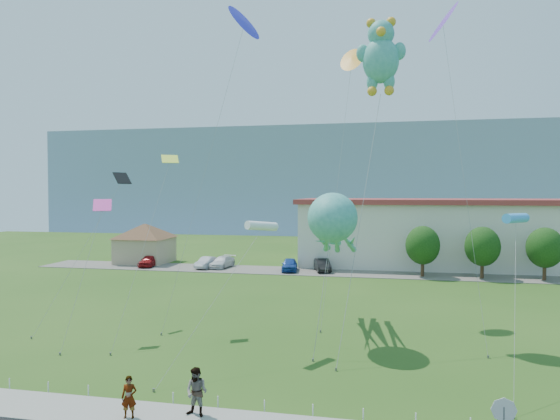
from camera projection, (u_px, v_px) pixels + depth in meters
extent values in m
plane|color=#274D15|center=(249.00, 397.00, 21.90)|extent=(160.00, 160.00, 0.00)
cube|color=#59544C|center=(330.00, 272.00, 56.18)|extent=(70.00, 6.00, 0.06)
cube|color=#7591A2|center=(361.00, 180.00, 138.99)|extent=(160.00, 50.00, 25.00)
cube|color=tan|center=(145.00, 250.00, 63.84)|extent=(6.00, 6.00, 3.20)
pyramid|color=brown|center=(145.00, 231.00, 63.76)|extent=(9.20, 9.20, 1.80)
cube|color=beige|center=(554.00, 236.00, 59.68)|extent=(60.00, 14.00, 7.60)
cube|color=maroon|center=(555.00, 202.00, 59.54)|extent=(61.00, 15.00, 0.60)
cylinder|color=red|center=(504.00, 410.00, 15.82)|extent=(0.76, 0.04, 0.76)
cylinder|color=white|center=(504.00, 410.00, 15.80)|extent=(0.80, 0.02, 0.80)
cylinder|color=white|center=(10.00, 384.00, 22.81)|extent=(0.05, 0.05, 0.50)
cylinder|color=white|center=(48.00, 387.00, 22.41)|extent=(0.05, 0.05, 0.50)
cylinder|color=white|center=(88.00, 391.00, 22.02)|extent=(0.05, 0.05, 0.50)
cylinder|color=white|center=(130.00, 394.00, 21.62)|extent=(0.05, 0.05, 0.50)
cylinder|color=white|center=(173.00, 398.00, 21.22)|extent=(0.05, 0.05, 0.50)
cylinder|color=white|center=(218.00, 402.00, 20.82)|extent=(0.05, 0.05, 0.50)
cylinder|color=white|center=(264.00, 406.00, 20.42)|extent=(0.05, 0.05, 0.50)
cylinder|color=white|center=(313.00, 410.00, 20.02)|extent=(0.05, 0.05, 0.50)
cylinder|color=white|center=(363.00, 415.00, 19.62)|extent=(0.05, 0.05, 0.50)
cylinder|color=white|center=(416.00, 419.00, 19.23)|extent=(0.05, 0.05, 0.50)
cylinder|color=#3F2B19|center=(422.00, 267.00, 53.17)|extent=(0.36, 0.36, 2.20)
ellipsoid|color=#14380F|center=(423.00, 245.00, 53.09)|extent=(3.60, 3.60, 4.14)
cylinder|color=#3F2B19|center=(482.00, 268.00, 51.97)|extent=(0.36, 0.36, 2.20)
ellipsoid|color=#14380F|center=(482.00, 246.00, 51.89)|extent=(3.60, 3.60, 4.14)
cylinder|color=#3F2B19|center=(544.00, 270.00, 50.78)|extent=(0.36, 0.36, 2.20)
ellipsoid|color=#14380F|center=(545.00, 248.00, 50.70)|extent=(3.60, 3.60, 4.14)
imported|color=gray|center=(129.00, 397.00, 19.67)|extent=(0.68, 0.53, 1.65)
imported|color=gray|center=(197.00, 392.00, 19.82)|extent=(1.04, 0.87, 1.93)
imported|color=#A11318|center=(150.00, 261.00, 60.44)|extent=(1.87, 4.18, 1.40)
imported|color=#B9B7BE|center=(206.00, 262.00, 59.14)|extent=(1.83, 4.06, 1.29)
imported|color=silver|center=(222.00, 262.00, 59.50)|extent=(2.46, 4.72, 1.31)
imported|color=#1C429A|center=(290.00, 265.00, 56.85)|extent=(2.25, 4.42, 1.44)
imported|color=black|center=(322.00, 265.00, 56.67)|extent=(2.57, 4.54, 1.41)
ellipsoid|color=teal|center=(332.00, 218.00, 29.53)|extent=(2.97, 3.86, 2.97)
sphere|color=white|center=(321.00, 213.00, 28.48)|extent=(0.47, 0.47, 0.47)
sphere|color=white|center=(340.00, 213.00, 28.27)|extent=(0.47, 0.47, 0.47)
cylinder|color=slate|center=(313.00, 360.00, 26.56)|extent=(0.10, 0.10, 0.16)
cylinder|color=gray|center=(322.00, 293.00, 27.57)|extent=(0.72, 2.46, 6.57)
ellipsoid|color=teal|center=(381.00, 61.00, 32.28)|extent=(2.34, 1.99, 2.93)
sphere|color=teal|center=(381.00, 34.00, 32.22)|extent=(1.71, 1.71, 1.71)
sphere|color=gold|center=(371.00, 23.00, 32.32)|extent=(0.63, 0.63, 0.63)
sphere|color=gold|center=(391.00, 22.00, 32.06)|extent=(0.63, 0.63, 0.63)
sphere|color=gold|center=(381.00, 32.00, 31.51)|extent=(0.63, 0.63, 0.63)
ellipsoid|color=teal|center=(363.00, 53.00, 32.49)|extent=(0.81, 0.58, 1.14)
ellipsoid|color=teal|center=(399.00, 51.00, 32.02)|extent=(0.81, 0.58, 1.14)
ellipsoid|color=teal|center=(372.00, 82.00, 32.43)|extent=(0.72, 0.63, 1.17)
ellipsoid|color=teal|center=(389.00, 81.00, 32.21)|extent=(0.72, 0.63, 1.17)
sphere|color=gold|center=(372.00, 91.00, 32.28)|extent=(0.63, 0.63, 0.63)
sphere|color=gold|center=(389.00, 91.00, 32.06)|extent=(0.63, 0.63, 0.63)
cylinder|color=slate|center=(336.00, 369.00, 25.13)|extent=(0.10, 0.10, 0.16)
cylinder|color=gray|center=(361.00, 214.00, 28.74)|extent=(2.12, 8.37, 15.24)
cone|color=orange|center=(352.00, 59.00, 37.92)|extent=(1.80, 1.33, 1.33)
cylinder|color=slate|center=(320.00, 331.00, 32.03)|extent=(0.10, 0.10, 0.16)
cylinder|color=gray|center=(337.00, 185.00, 34.98)|extent=(1.52, 7.02, 18.82)
cube|color=black|center=(122.00, 178.00, 35.22)|extent=(1.29, 1.29, 0.86)
cylinder|color=slate|center=(31.00, 338.00, 30.65)|extent=(0.10, 0.10, 0.16)
cylinder|color=gray|center=(80.00, 253.00, 32.94)|extent=(3.10, 5.67, 9.67)
cylinder|color=#369EF5|center=(516.00, 218.00, 25.85)|extent=(0.50, 2.25, 0.87)
cylinder|color=slate|center=(514.00, 417.00, 19.84)|extent=(0.10, 0.10, 0.16)
cylinder|color=gray|center=(515.00, 306.00, 22.85)|extent=(1.66, 6.76, 7.33)
cube|color=#D3F239|center=(170.00, 159.00, 33.74)|extent=(1.29, 1.29, 0.86)
cylinder|color=slate|center=(110.00, 354.00, 27.55)|extent=(0.10, 0.10, 0.16)
cylinder|color=gray|center=(143.00, 248.00, 30.64)|extent=(0.60, 6.86, 10.93)
cone|color=#2123BF|center=(244.00, 22.00, 34.49)|extent=(1.80, 1.33, 1.33)
cylinder|color=slate|center=(161.00, 334.00, 31.42)|extent=(0.10, 0.10, 0.16)
cylinder|color=gray|center=(205.00, 172.00, 32.96)|extent=(4.18, 4.76, 20.47)
cone|color=#622DB4|center=(443.00, 21.00, 33.47)|extent=(1.80, 1.33, 1.33)
cylinder|color=slate|center=(488.00, 357.00, 27.08)|extent=(0.10, 0.10, 0.16)
cylinder|color=gray|center=(463.00, 172.00, 30.28)|extent=(1.80, 6.92, 20.15)
cylinder|color=white|center=(262.00, 226.00, 28.38)|extent=(0.50, 2.25, 0.87)
cylinder|color=slate|center=(154.00, 390.00, 22.49)|extent=(0.10, 0.10, 0.16)
cylinder|color=gray|center=(214.00, 300.00, 25.44)|extent=(3.38, 6.97, 6.76)
cube|color=#FE38AD|center=(102.00, 205.00, 31.44)|extent=(1.29, 1.29, 0.86)
cylinder|color=slate|center=(60.00, 354.00, 27.58)|extent=(0.10, 0.10, 0.16)
cylinder|color=gray|center=(83.00, 276.00, 29.51)|extent=(0.16, 4.28, 7.87)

